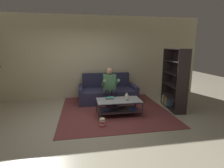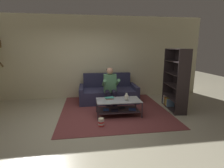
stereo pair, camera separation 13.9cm
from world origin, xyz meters
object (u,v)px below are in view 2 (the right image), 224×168
(couch, at_px, (108,93))
(vase, at_px, (126,97))
(person_seated_center, at_px, (110,86))
(popcorn_tub, at_px, (101,122))
(coffee_table, at_px, (118,105))
(book_stack, at_px, (109,98))
(bookshelf, at_px, (176,83))

(couch, xyz_separation_m, vase, (0.31, -1.42, 0.24))
(person_seated_center, height_order, vase, person_seated_center)
(person_seated_center, xyz_separation_m, popcorn_tub, (-0.41, -1.36, -0.55))
(person_seated_center, xyz_separation_m, coffee_table, (0.12, -0.75, -0.37))
(couch, distance_m, coffee_table, 1.34)
(couch, distance_m, person_seated_center, 0.69)
(person_seated_center, relative_size, book_stack, 4.82)
(book_stack, height_order, popcorn_tub, book_stack)
(couch, relative_size, vase, 9.76)
(coffee_table, xyz_separation_m, popcorn_tub, (-0.52, -0.61, -0.18))
(vase, relative_size, bookshelf, 0.11)
(vase, height_order, bookshelf, bookshelf)
(book_stack, bearing_deg, coffee_table, -26.07)
(coffee_table, bearing_deg, bookshelf, 10.04)
(person_seated_center, height_order, book_stack, person_seated_center)
(couch, bearing_deg, book_stack, -95.59)
(vase, xyz_separation_m, book_stack, (-0.43, 0.20, -0.07))
(couch, distance_m, book_stack, 1.24)
(bookshelf, bearing_deg, coffee_table, -169.96)
(book_stack, xyz_separation_m, bookshelf, (2.02, 0.20, 0.31))
(coffee_table, bearing_deg, vase, -22.64)
(person_seated_center, bearing_deg, bookshelf, -13.02)
(bookshelf, distance_m, popcorn_tub, 2.57)
(person_seated_center, height_order, bookshelf, bookshelf)
(couch, distance_m, vase, 1.47)
(popcorn_tub, bearing_deg, bookshelf, 21.84)
(person_seated_center, bearing_deg, couch, 90.00)
(vase, bearing_deg, bookshelf, 14.10)
(couch, relative_size, coffee_table, 1.64)
(couch, distance_m, popcorn_tub, 1.99)
(person_seated_center, height_order, popcorn_tub, person_seated_center)
(person_seated_center, relative_size, vase, 6.12)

